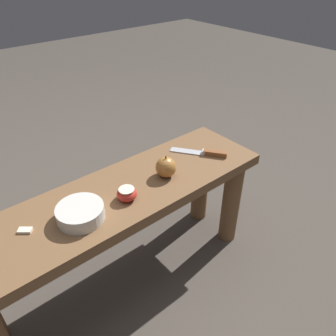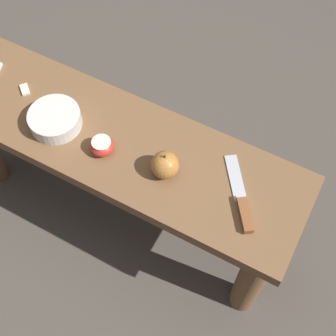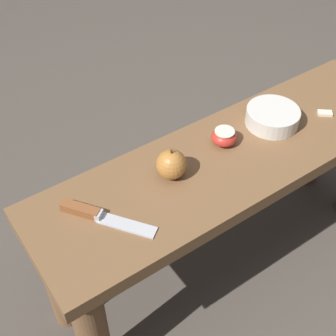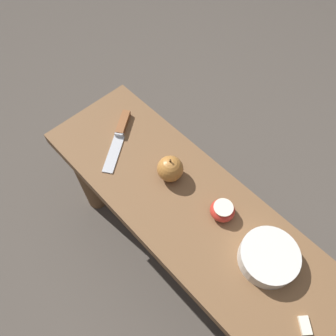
% 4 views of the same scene
% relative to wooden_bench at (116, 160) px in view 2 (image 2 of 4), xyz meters
% --- Properties ---
extents(ground_plane, '(8.00, 8.00, 0.00)m').
position_rel_wooden_bench_xyz_m(ground_plane, '(0.00, 0.00, -0.34)').
color(ground_plane, '#4C443D').
extents(wooden_bench, '(1.09, 0.31, 0.45)m').
position_rel_wooden_bench_xyz_m(wooden_bench, '(0.00, 0.00, 0.00)').
color(wooden_bench, brown).
rests_on(wooden_bench, ground_plane).
extents(knife, '(0.15, 0.20, 0.02)m').
position_rel_wooden_bench_xyz_m(knife, '(-0.39, 0.02, 0.12)').
color(knife, '#B7BABF').
rests_on(knife, wooden_bench).
extents(apple_whole, '(0.07, 0.07, 0.08)m').
position_rel_wooden_bench_xyz_m(apple_whole, '(-0.18, 0.03, 0.15)').
color(apple_whole, '#B27233').
rests_on(apple_whole, wooden_bench).
extents(apple_cut, '(0.07, 0.07, 0.04)m').
position_rel_wooden_bench_xyz_m(apple_cut, '(0.00, 0.05, 0.14)').
color(apple_cut, red).
rests_on(apple_cut, wooden_bench).
extents(apple_slice_center, '(0.04, 0.04, 0.01)m').
position_rel_wooden_bench_xyz_m(apple_slice_center, '(0.31, -0.02, 0.12)').
color(apple_slice_center, silver).
rests_on(apple_slice_center, wooden_bench).
extents(bowl, '(0.14, 0.14, 0.04)m').
position_rel_wooden_bench_xyz_m(bowl, '(0.16, 0.03, 0.14)').
color(bowl, silver).
rests_on(bowl, wooden_bench).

